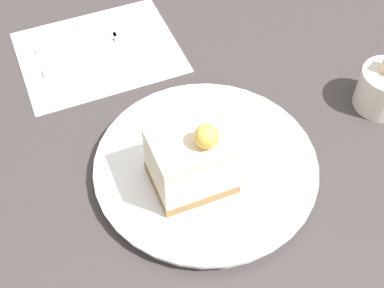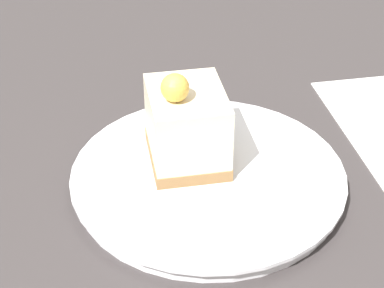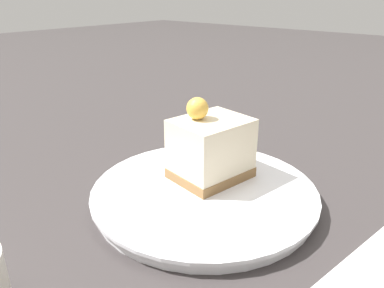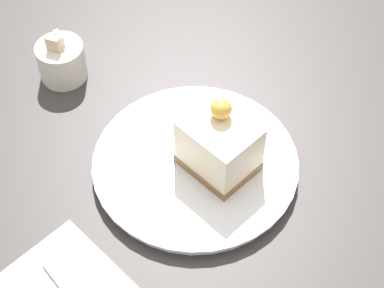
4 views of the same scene
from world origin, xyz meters
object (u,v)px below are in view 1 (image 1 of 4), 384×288
Objects in this scene: cake_slice at (192,160)px; sugar_bowl at (384,89)px; fork at (104,37)px; knife at (92,63)px; plate at (206,167)px.

cake_slice reaches higher than sugar_bowl.
cake_slice reaches higher than fork.
cake_slice reaches higher than knife.
cake_slice is 1.30× the size of sugar_bowl.
plate is 0.06m from cake_slice.
fork is at bearing -179.98° from plate.
sugar_bowl is (0.02, 0.26, 0.02)m from plate.
plate is 0.24m from knife.
plate is 1.58× the size of fork.
sugar_bowl is (0.01, 0.28, -0.03)m from cake_slice.
cake_slice is 0.61× the size of knife.
knife is 2.14× the size of sugar_bowl.
fork is 0.06m from knife.
sugar_bowl is at bearing 62.37° from knife.
cake_slice is 0.61× the size of fork.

